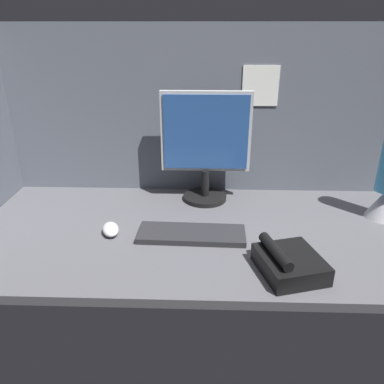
# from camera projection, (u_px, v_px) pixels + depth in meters

# --- Properties ---
(ground_plane) EXTENTS (1.80, 0.80, 0.03)m
(ground_plane) POSITION_uv_depth(u_px,v_px,m) (212.00, 231.00, 1.39)
(ground_plane) COLOR #515156
(cubicle_wall_back) EXTENTS (1.80, 0.06, 0.68)m
(cubicle_wall_back) POSITION_uv_depth(u_px,v_px,m) (213.00, 111.00, 1.59)
(cubicle_wall_back) COLOR #565B66
(cubicle_wall_back) RESTS_ON ground_plane
(monitor) EXTENTS (0.36, 0.18, 0.45)m
(monitor) POSITION_uv_depth(u_px,v_px,m) (206.00, 144.00, 1.52)
(monitor) COLOR black
(monitor) RESTS_ON ground_plane
(keyboard) EXTENTS (0.37, 0.14, 0.02)m
(keyboard) POSITION_uv_depth(u_px,v_px,m) (192.00, 234.00, 1.32)
(keyboard) COLOR #262628
(keyboard) RESTS_ON ground_plane
(mouse) EXTENTS (0.08, 0.11, 0.03)m
(mouse) POSITION_uv_depth(u_px,v_px,m) (111.00, 229.00, 1.34)
(mouse) COLOR silver
(mouse) RESTS_ON ground_plane
(desk_phone) EXTENTS (0.22, 0.23, 0.09)m
(desk_phone) POSITION_uv_depth(u_px,v_px,m) (289.00, 263.00, 1.12)
(desk_phone) COLOR black
(desk_phone) RESTS_ON ground_plane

